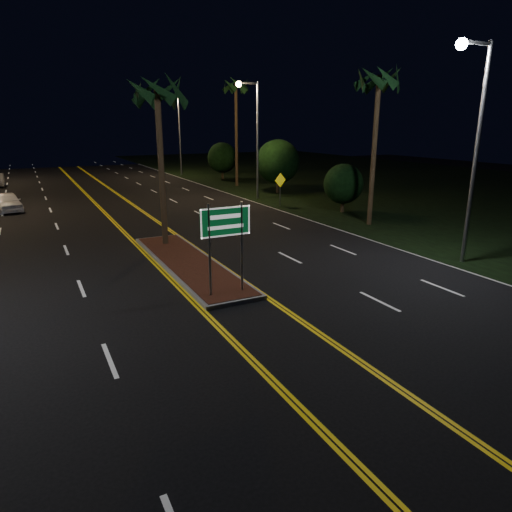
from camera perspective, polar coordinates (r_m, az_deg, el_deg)
ground at (r=13.89m, az=0.96°, el=-8.82°), size 120.00×120.00×0.00m
grass_right at (r=51.26m, az=18.08°, el=8.82°), size 40.00×110.00×0.01m
median_island at (r=19.92m, az=-8.45°, el=-0.89°), size 2.25×10.25×0.17m
highway_sign at (r=15.51m, az=-3.82°, el=3.23°), size 1.80×0.08×3.20m
streetlight_right_near at (r=21.09m, az=25.49°, el=14.09°), size 1.91×0.44×9.00m
streetlight_right_mid at (r=37.01m, az=-0.36°, el=15.84°), size 1.91×0.44×9.00m
streetlight_right_far at (r=55.63m, az=-9.95°, el=15.72°), size 1.91×0.44×9.00m
palm_median at (r=22.46m, az=-12.28°, el=19.42°), size 2.40×2.40×8.30m
palm_right_near at (r=28.11m, az=15.13°, el=20.44°), size 2.40×2.40×9.30m
palm_right_far at (r=45.29m, az=-2.54°, el=20.30°), size 2.40×2.40×10.30m
shrub_near at (r=31.98m, az=10.88°, el=8.84°), size 2.70×2.70×3.30m
shrub_mid at (r=40.49m, az=2.74°, el=11.70°), size 3.78×3.78×4.62m
shrub_far at (r=51.20m, az=-4.24°, el=12.17°), size 3.24×3.24×3.96m
car_near at (r=36.36m, az=-28.61°, el=6.13°), size 2.56×4.76×1.51m
warning_sign at (r=33.79m, az=3.05°, el=8.87°), size 1.01×0.25×2.44m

